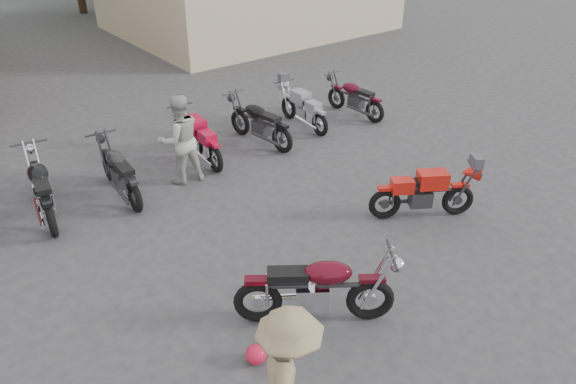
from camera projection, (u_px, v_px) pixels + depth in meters
ground at (340, 292)px, 8.74m from camera, size 90.00×90.00×0.00m
vintage_motorcycle at (318, 285)px, 7.89m from camera, size 2.23×1.90×1.29m
sportbike at (425, 190)px, 10.39m from camera, size 1.99×1.57×1.13m
helmet at (256, 354)px, 7.44m from camera, size 0.32×0.32×0.27m
person_light at (180, 139)px, 11.43m from camera, size 0.99×0.80×1.89m
person_tan at (289, 382)px, 5.98m from camera, size 1.19×1.43×1.92m
row_bike_2 at (41, 186)px, 10.42m from camera, size 1.04×2.24×1.25m
row_bike_3 at (119, 169)px, 11.09m from camera, size 0.79×2.04×1.16m
row_bike_4 at (199, 136)px, 12.50m from camera, size 0.78×2.01×1.15m
row_bike_5 at (259, 120)px, 13.27m from camera, size 0.93×2.09×1.17m
row_bike_6 at (303, 106)px, 14.16m from camera, size 0.73×1.91×1.09m
row_bike_7 at (354, 96)px, 14.83m from camera, size 0.77×1.92×1.09m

